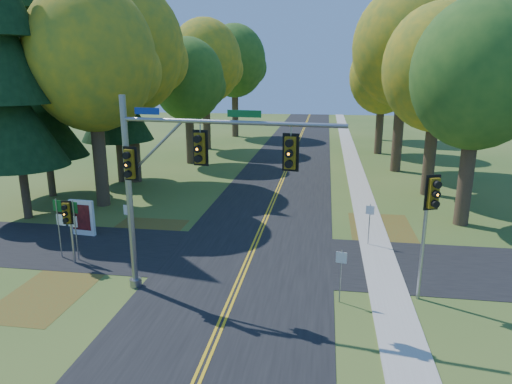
# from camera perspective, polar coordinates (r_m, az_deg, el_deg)

# --- Properties ---
(ground) EXTENTS (160.00, 160.00, 0.00)m
(ground) POSITION_cam_1_polar(r_m,az_deg,el_deg) (20.60, -1.72, -10.20)
(ground) COLOR #30511C
(ground) RESTS_ON ground
(road_main) EXTENTS (8.00, 160.00, 0.02)m
(road_main) POSITION_cam_1_polar(r_m,az_deg,el_deg) (20.60, -1.72, -10.18)
(road_main) COLOR black
(road_main) RESTS_ON ground
(road_cross) EXTENTS (60.00, 6.00, 0.02)m
(road_cross) POSITION_cam_1_polar(r_m,az_deg,el_deg) (22.40, -0.79, -8.05)
(road_cross) COLOR black
(road_cross) RESTS_ON ground
(centerline_left) EXTENTS (0.10, 160.00, 0.01)m
(centerline_left) POSITION_cam_1_polar(r_m,az_deg,el_deg) (20.61, -2.00, -10.12)
(centerline_left) COLOR gold
(centerline_left) RESTS_ON road_main
(centerline_right) EXTENTS (0.10, 160.00, 0.01)m
(centerline_right) POSITION_cam_1_polar(r_m,az_deg,el_deg) (20.57, -1.44, -10.16)
(centerline_right) COLOR gold
(centerline_right) RESTS_ON road_main
(sidewalk_east) EXTENTS (1.60, 160.00, 0.06)m
(sidewalk_east) POSITION_cam_1_polar(r_m,az_deg,el_deg) (20.49, 15.92, -10.85)
(sidewalk_east) COLOR #9E998E
(sidewalk_east) RESTS_ON ground
(leaf_patch_w_near) EXTENTS (4.00, 6.00, 0.00)m
(leaf_patch_w_near) POSITION_cam_1_polar(r_m,az_deg,el_deg) (25.96, -14.41, -5.27)
(leaf_patch_w_near) COLOR brown
(leaf_patch_w_near) RESTS_ON ground
(leaf_patch_e) EXTENTS (3.50, 8.00, 0.00)m
(leaf_patch_e) POSITION_cam_1_polar(r_m,az_deg,el_deg) (26.09, 15.67, -5.26)
(leaf_patch_e) COLOR brown
(leaf_patch_e) RESTS_ON ground
(leaf_patch_w_far) EXTENTS (3.00, 5.00, 0.00)m
(leaf_patch_w_far) POSITION_cam_1_polar(r_m,az_deg,el_deg) (20.75, -24.62, -11.43)
(leaf_patch_w_far) COLOR brown
(leaf_patch_w_far) RESTS_ON ground
(tree_w_a) EXTENTS (8.00, 8.00, 14.15)m
(tree_w_a) POSITION_cam_1_polar(r_m,az_deg,el_deg) (31.33, -19.72, 15.39)
(tree_w_a) COLOR #38281C
(tree_w_a) RESTS_ON ground
(tree_e_a) EXTENTS (7.20, 7.20, 12.73)m
(tree_e_a) POSITION_cam_1_polar(r_m,az_deg,el_deg) (28.34, 26.10, 12.99)
(tree_e_a) COLOR #38281C
(tree_e_a) RESTS_ON ground
(tree_w_b) EXTENTS (8.60, 8.60, 15.38)m
(tree_w_b) POSITION_cam_1_polar(r_m,az_deg,el_deg) (37.85, -15.60, 16.78)
(tree_w_b) COLOR #38281C
(tree_w_b) RESTS_ON ground
(tree_e_b) EXTENTS (7.60, 7.60, 13.33)m
(tree_e_b) POSITION_cam_1_polar(r_m,az_deg,el_deg) (34.77, 21.90, 14.08)
(tree_e_b) COLOR #38281C
(tree_e_b) RESTS_ON ground
(tree_w_c) EXTENTS (6.80, 6.80, 11.91)m
(tree_w_c) POSITION_cam_1_polar(r_m,az_deg,el_deg) (44.75, -8.40, 13.65)
(tree_w_c) COLOR #38281C
(tree_w_c) RESTS_ON ground
(tree_e_c) EXTENTS (8.80, 8.80, 15.79)m
(tree_e_c) POSITION_cam_1_polar(r_m,az_deg,el_deg) (42.59, 18.18, 16.71)
(tree_e_c) COLOR #38281C
(tree_e_c) RESTS_ON ground
(tree_w_d) EXTENTS (8.20, 8.20, 14.56)m
(tree_w_d) POSITION_cam_1_polar(r_m,az_deg,el_deg) (53.31, -6.29, 15.85)
(tree_w_d) COLOR #38281C
(tree_w_d) RESTS_ON ground
(tree_e_d) EXTENTS (7.00, 7.00, 12.32)m
(tree_e_d) POSITION_cam_1_polar(r_m,az_deg,el_deg) (51.57, 15.63, 13.73)
(tree_e_d) COLOR #38281C
(tree_e_d) RESTS_ON ground
(tree_w_e) EXTENTS (8.40, 8.40, 14.97)m
(tree_w_e) POSITION_cam_1_polar(r_m,az_deg,el_deg) (63.67, -2.61, 15.99)
(tree_w_e) COLOR #38281C
(tree_w_e) RESTS_ON ground
(tree_e_e) EXTENTS (7.80, 7.80, 13.74)m
(tree_e_e) POSITION_cam_1_polar(r_m,az_deg,el_deg) (62.35, 15.69, 14.70)
(tree_e_e) COLOR #38281C
(tree_e_e) RESTS_ON ground
(pine_a) EXTENTS (5.60, 5.60, 19.48)m
(pine_a) POSITION_cam_1_polar(r_m,az_deg,el_deg) (30.24, -28.58, 13.96)
(pine_a) COLOR #38281C
(pine_a) RESTS_ON ground
(pine_b) EXTENTS (5.60, 5.60, 17.31)m
(pine_b) POSITION_cam_1_polar(r_m,az_deg,el_deg) (35.20, -25.45, 12.52)
(pine_b) COLOR #38281C
(pine_b) RESTS_ON ground
(pine_c) EXTENTS (5.60, 5.60, 20.56)m
(pine_c) POSITION_cam_1_polar(r_m,az_deg,el_deg) (38.09, -17.53, 15.61)
(pine_c) COLOR #38281C
(pine_c) RESTS_ON ground
(traffic_mast) EXTENTS (8.60, 1.55, 7.87)m
(traffic_mast) POSITION_cam_1_polar(r_m,az_deg,el_deg) (17.45, -9.94, 2.53)
(traffic_mast) COLOR gray
(traffic_mast) RESTS_ON ground
(east_signal_pole) EXTENTS (0.56, 0.68, 5.08)m
(east_signal_pole) POSITION_cam_1_polar(r_m,az_deg,el_deg) (18.10, 20.93, -1.75)
(east_signal_pole) COLOR #97999F
(east_signal_pole) RESTS_ON ground
(ped_signal_pole) EXTENTS (0.49, 0.57, 3.10)m
(ped_signal_pole) POSITION_cam_1_polar(r_m,az_deg,el_deg) (22.38, -22.45, -2.97)
(ped_signal_pole) COLOR #93969B
(ped_signal_pole) RESTS_ON ground
(route_sign_cluster) EXTENTS (1.36, 0.29, 2.95)m
(route_sign_cluster) POSITION_cam_1_polar(r_m,az_deg,el_deg) (23.25, -22.63, -2.94)
(route_sign_cluster) COLOR gray
(route_sign_cluster) RESTS_ON ground
(info_kiosk) EXTENTS (1.45, 0.35, 1.99)m
(info_kiosk) POSITION_cam_1_polar(r_m,az_deg,el_deg) (26.66, -20.90, -3.03)
(info_kiosk) COLOR white
(info_kiosk) RESTS_ON ground
(reg_sign_e_north) EXTENTS (0.41, 0.14, 2.21)m
(reg_sign_e_north) POSITION_cam_1_polar(r_m,az_deg,el_deg) (24.01, 14.02, -3.10)
(reg_sign_e_north) COLOR gray
(reg_sign_e_north) RESTS_ON ground
(reg_sign_e_south) EXTENTS (0.41, 0.11, 2.17)m
(reg_sign_e_south) POSITION_cam_1_polar(r_m,az_deg,el_deg) (17.94, 10.57, -9.19)
(reg_sign_e_south) COLOR gray
(reg_sign_e_south) RESTS_ON ground
(reg_sign_w) EXTENTS (0.44, 0.19, 2.41)m
(reg_sign_w) POSITION_cam_1_polar(r_m,az_deg,el_deg) (23.56, -15.72, -3.20)
(reg_sign_w) COLOR gray
(reg_sign_w) RESTS_ON ground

